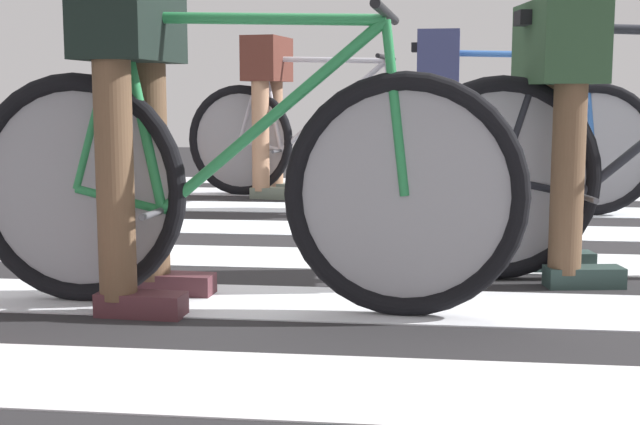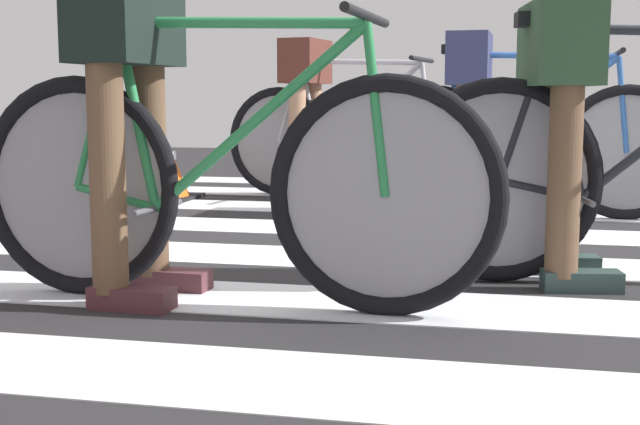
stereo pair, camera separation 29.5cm
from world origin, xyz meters
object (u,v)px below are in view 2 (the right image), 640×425
object	(u,v)px
cyclist_2_of_4	(559,104)
traffic_cone	(160,162)
bicycle_1_of_4	(222,182)
cyclist_1_of_4	(129,91)
bicycle_4_of_4	(351,139)
cyclist_3_of_4	(470,98)
cyclist_4_of_4	(306,96)
bicycle_3_of_4	(526,146)

from	to	relation	value
cyclist_2_of_4	traffic_cone	world-z (taller)	cyclist_2_of_4
bicycle_1_of_4	traffic_cone	size ratio (longest dim) A/B	3.40
bicycle_1_of_4	traffic_cone	bearing A→B (deg)	120.32
cyclist_1_of_4	cyclist_2_of_4	size ratio (longest dim) A/B	1.06
bicycle_4_of_4	cyclist_3_of_4	bearing A→B (deg)	-29.88
cyclist_1_of_4	cyclist_4_of_4	world-z (taller)	cyclist_1_of_4
bicycle_3_of_4	traffic_cone	distance (m)	2.29
bicycle_4_of_4	bicycle_3_of_4	bearing A→B (deg)	-21.45
bicycle_3_of_4	traffic_cone	xyz separation A→B (m)	(-2.26, 0.32, -0.14)
cyclist_1_of_4	cyclist_2_of_4	distance (m)	1.44
bicycle_4_of_4	traffic_cone	size ratio (longest dim) A/B	3.38
bicycle_4_of_4	cyclist_4_of_4	xyz separation A→B (m)	(-0.31, 0.05, 0.27)
cyclist_2_of_4	bicycle_4_of_4	size ratio (longest dim) A/B	0.56
cyclist_1_of_4	cyclist_4_of_4	size ratio (longest dim) A/B	1.01
cyclist_4_of_4	traffic_cone	world-z (taller)	cyclist_4_of_4
bicycle_1_of_4	cyclist_3_of_4	size ratio (longest dim) A/B	1.75
bicycle_1_of_4	traffic_cone	xyz separation A→B (m)	(-1.30, 2.59, -0.14)
bicycle_4_of_4	traffic_cone	distance (m)	1.23
cyclist_1_of_4	cyclist_3_of_4	size ratio (longest dim) A/B	1.03
bicycle_3_of_4	bicycle_4_of_4	bearing A→B (deg)	152.46
bicycle_3_of_4	cyclist_3_of_4	xyz separation A→B (m)	(-0.31, 0.01, 0.26)
bicycle_1_of_4	cyclist_1_of_4	bearing A→B (deg)	180.00
cyclist_3_of_4	cyclist_4_of_4	xyz separation A→B (m)	(-1.07, 0.66, 0.01)
cyclist_2_of_4	bicycle_3_of_4	size ratio (longest dim) A/B	0.55
bicycle_3_of_4	traffic_cone	size ratio (longest dim) A/B	3.41
traffic_cone	bicycle_3_of_4	bearing A→B (deg)	-8.15
bicycle_1_of_4	cyclist_1_of_4	distance (m)	0.42
bicycle_1_of_4	cyclist_2_of_4	xyz separation A→B (m)	(1.03, 0.56, 0.24)
cyclist_2_of_4	cyclist_1_of_4	bearing A→B (deg)	-167.34
cyclist_1_of_4	cyclist_2_of_4	bearing A→B (deg)	25.51
cyclist_2_of_4	cyclist_3_of_4	size ratio (longest dim) A/B	0.97
bicycle_3_of_4	cyclist_1_of_4	bearing A→B (deg)	-116.92
cyclist_1_of_4	bicycle_3_of_4	bearing A→B (deg)	64.21
bicycle_3_of_4	bicycle_4_of_4	xyz separation A→B (m)	(-1.08, 0.62, 0.00)
bicycle_3_of_4	traffic_cone	world-z (taller)	bicycle_3_of_4
cyclist_3_of_4	cyclist_4_of_4	world-z (taller)	cyclist_4_of_4
bicycle_1_of_4	cyclist_2_of_4	distance (m)	1.19
cyclist_3_of_4	traffic_cone	size ratio (longest dim) A/B	1.95
bicycle_1_of_4	bicycle_4_of_4	xyz separation A→B (m)	(-0.12, 2.89, 0.00)
cyclist_4_of_4	traffic_cone	distance (m)	1.03
cyclist_1_of_4	traffic_cone	size ratio (longest dim) A/B	2.01
cyclist_3_of_4	cyclist_4_of_4	bearing A→B (deg)	151.10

